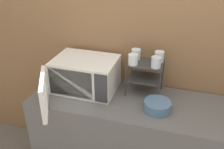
{
  "coord_description": "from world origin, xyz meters",
  "views": [
    {
      "loc": [
        0.23,
        -1.38,
        2.05
      ],
      "look_at": [
        -0.29,
        0.33,
        1.09
      ],
      "focal_mm": 40.0,
      "sensor_mm": 36.0,
      "label": 1
    }
  ],
  "objects_px": {
    "dish_rack": "(145,71)",
    "glass_front_right": "(156,62)",
    "bowl": "(157,106)",
    "microwave": "(84,75)",
    "glass_front_left": "(133,59)",
    "glass_back_left": "(136,54)",
    "glass_back_right": "(159,56)"
  },
  "relations": [
    {
      "from": "dish_rack",
      "to": "glass_back_left",
      "type": "xyz_separation_m",
      "value": [
        -0.1,
        0.05,
        0.12
      ]
    },
    {
      "from": "microwave",
      "to": "glass_back_right",
      "type": "xyz_separation_m",
      "value": [
        0.61,
        0.16,
        0.19
      ]
    },
    {
      "from": "glass_front_left",
      "to": "glass_front_right",
      "type": "xyz_separation_m",
      "value": [
        0.18,
        0.0,
        0.0
      ]
    },
    {
      "from": "dish_rack",
      "to": "glass_back_right",
      "type": "height_order",
      "value": "glass_back_right"
    },
    {
      "from": "dish_rack",
      "to": "glass_front_left",
      "type": "xyz_separation_m",
      "value": [
        -0.09,
        -0.06,
        0.12
      ]
    },
    {
      "from": "bowl",
      "to": "microwave",
      "type": "bearing_deg",
      "value": 169.22
    },
    {
      "from": "glass_front_left",
      "to": "glass_back_right",
      "type": "distance_m",
      "value": 0.23
    },
    {
      "from": "glass_back_right",
      "to": "glass_front_right",
      "type": "distance_m",
      "value": 0.12
    },
    {
      "from": "dish_rack",
      "to": "bowl",
      "type": "height_order",
      "value": "dish_rack"
    },
    {
      "from": "microwave",
      "to": "glass_back_left",
      "type": "distance_m",
      "value": 0.48
    },
    {
      "from": "microwave",
      "to": "glass_back_left",
      "type": "xyz_separation_m",
      "value": [
        0.42,
        0.15,
        0.19
      ]
    },
    {
      "from": "dish_rack",
      "to": "glass_front_right",
      "type": "xyz_separation_m",
      "value": [
        0.09,
        -0.06,
        0.12
      ]
    },
    {
      "from": "dish_rack",
      "to": "glass_front_right",
      "type": "height_order",
      "value": "glass_front_right"
    },
    {
      "from": "glass_front_left",
      "to": "glass_back_left",
      "type": "height_order",
      "value": "same"
    },
    {
      "from": "glass_front_right",
      "to": "bowl",
      "type": "distance_m",
      "value": 0.34
    },
    {
      "from": "dish_rack",
      "to": "bowl",
      "type": "distance_m",
      "value": 0.32
    },
    {
      "from": "dish_rack",
      "to": "glass_front_left",
      "type": "bearing_deg",
      "value": -147.69
    },
    {
      "from": "microwave",
      "to": "bowl",
      "type": "relative_size",
      "value": 3.67
    },
    {
      "from": "glass_front_right",
      "to": "glass_front_left",
      "type": "bearing_deg",
      "value": -179.46
    },
    {
      "from": "bowl",
      "to": "dish_rack",
      "type": "bearing_deg",
      "value": 122.82
    },
    {
      "from": "microwave",
      "to": "glass_front_left",
      "type": "distance_m",
      "value": 0.46
    },
    {
      "from": "glass_front_left",
      "to": "glass_front_right",
      "type": "relative_size",
      "value": 1.0
    },
    {
      "from": "microwave",
      "to": "dish_rack",
      "type": "height_order",
      "value": "same"
    },
    {
      "from": "glass_front_right",
      "to": "bowl",
      "type": "bearing_deg",
      "value": -71.15
    },
    {
      "from": "glass_front_right",
      "to": "glass_back_left",
      "type": "bearing_deg",
      "value": 148.85
    },
    {
      "from": "bowl",
      "to": "glass_back_left",
      "type": "bearing_deg",
      "value": 130.77
    },
    {
      "from": "microwave",
      "to": "glass_front_right",
      "type": "distance_m",
      "value": 0.63
    },
    {
      "from": "microwave",
      "to": "glass_back_right",
      "type": "height_order",
      "value": "glass_back_right"
    },
    {
      "from": "dish_rack",
      "to": "glass_back_left",
      "type": "bearing_deg",
      "value": 150.76
    },
    {
      "from": "glass_front_left",
      "to": "glass_front_right",
      "type": "distance_m",
      "value": 0.18
    },
    {
      "from": "glass_back_left",
      "to": "glass_front_left",
      "type": "bearing_deg",
      "value": -89.38
    },
    {
      "from": "glass_front_left",
      "to": "glass_back_right",
      "type": "height_order",
      "value": "same"
    }
  ]
}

